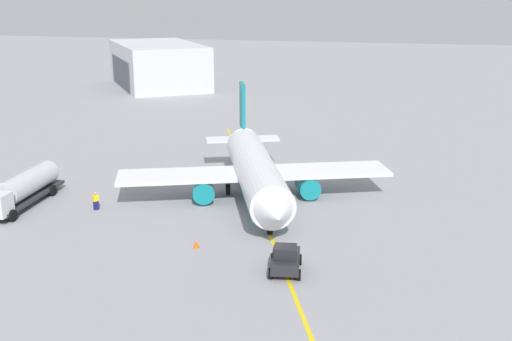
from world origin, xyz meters
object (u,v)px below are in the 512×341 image
airplane (255,172)px  refueling_worker (96,201)px  safety_cone_nose (196,244)px  pushback_tug (286,259)px  fuel_tanker (23,188)px

airplane → refueling_worker: (6.93, -13.73, -1.92)m
refueling_worker → safety_cone_nose: refueling_worker is taller
refueling_worker → airplane: bearing=116.8°
airplane → refueling_worker: 15.50m
pushback_tug → refueling_worker: (-8.75, -20.02, -0.19)m
airplane → pushback_tug: bearing=21.9°
fuel_tanker → refueling_worker: size_ratio=6.69×
pushback_tug → airplane: bearing=-158.1°
refueling_worker → safety_cone_nose: 13.65m
airplane → pushback_tug: size_ratio=7.12×
refueling_worker → safety_cone_nose: (6.15, 12.17, -0.53)m
fuel_tanker → pushback_tug: 28.47m
fuel_tanker → safety_cone_nose: (5.52, 19.43, -1.44)m
airplane → safety_cone_nose: 13.40m
fuel_tanker → refueling_worker: 7.34m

